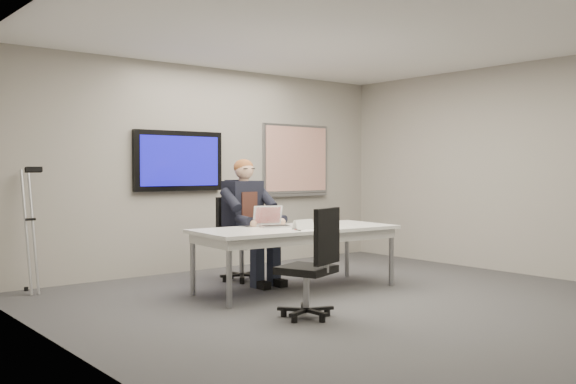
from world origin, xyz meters
TOP-DOWN VIEW (x-y plane):
  - floor at (0.00, 0.00)m, footprint 6.00×6.00m
  - ceiling at (0.00, 0.00)m, footprint 6.00×6.00m
  - wall_back at (0.00, 3.00)m, footprint 6.00×0.02m
  - wall_left at (-3.00, 0.00)m, footprint 0.02×6.00m
  - wall_right at (3.00, 0.00)m, footprint 0.02×6.00m
  - conference_table at (-0.08, 1.01)m, footprint 2.42×1.16m
  - tv_display at (-0.50, 2.95)m, footprint 1.30×0.09m
  - whiteboard at (1.55, 2.97)m, footprint 1.25×0.08m
  - office_chair_far at (-0.22, 1.96)m, footprint 0.64×0.64m
  - office_chair_near at (-0.86, -0.15)m, footprint 0.63×0.63m
  - seated_person at (-0.20, 1.69)m, footprint 0.49×0.84m
  - crutch at (-2.50, 2.76)m, footprint 0.36×0.75m
  - laptop at (-0.26, 1.22)m, footprint 0.40×0.42m
  - name_tent at (-0.16, 0.78)m, footprint 0.27×0.10m
  - pen at (-0.32, 0.69)m, footprint 0.04×0.13m

SIDE VIEW (x-z plane):
  - floor at x=0.00m, z-range -0.01..0.01m
  - office_chair_near at x=-0.86m, z-range -0.19..0.84m
  - office_chair_far at x=-0.22m, z-range -0.20..0.85m
  - seated_person at x=-0.20m, z-range -0.15..1.37m
  - conference_table at x=-0.08m, z-range 0.28..1.01m
  - crutch at x=-2.50m, z-range -0.03..1.48m
  - pen at x=-0.32m, z-range 0.73..0.74m
  - name_tent at x=-0.16m, z-range 0.73..0.83m
  - laptop at x=-0.26m, z-range 0.67..0.91m
  - wall_back at x=0.00m, z-range 0.00..2.80m
  - wall_left at x=-3.00m, z-range 0.00..2.80m
  - wall_right at x=3.00m, z-range 0.00..2.80m
  - tv_display at x=-0.50m, z-range 1.10..1.90m
  - whiteboard at x=1.55m, z-range 0.98..2.08m
  - ceiling at x=0.00m, z-range 2.79..2.81m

